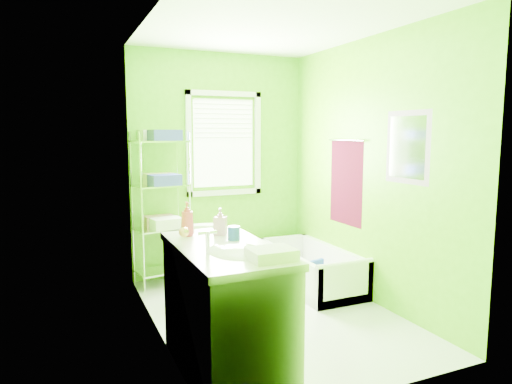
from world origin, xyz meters
name	(u,v)px	position (x,y,z in m)	size (l,w,h in m)	color
ground	(272,313)	(0.00, 0.00, 0.00)	(2.90, 2.90, 0.00)	silver
room_envelope	(273,147)	(0.00, 0.00, 1.55)	(2.14, 2.94, 2.62)	#51A808
window	(224,138)	(0.05, 1.42, 1.61)	(0.92, 0.05, 1.22)	white
door	(192,243)	(-1.04, -1.00, 1.00)	(0.09, 0.80, 2.00)	white
right_wall_decor	(368,169)	(1.04, -0.02, 1.32)	(0.04, 1.48, 1.17)	#48081C
bathtub	(311,273)	(0.73, 0.53, 0.14)	(0.64, 1.38, 0.45)	white
toilet	(207,251)	(-0.28, 1.09, 0.36)	(0.41, 0.71, 0.73)	white
vanity	(226,306)	(-0.75, -0.82, 0.48)	(0.62, 1.21, 1.17)	white
wire_shelf_unit	(163,191)	(-0.73, 1.27, 1.05)	(0.62, 0.50, 1.71)	silver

